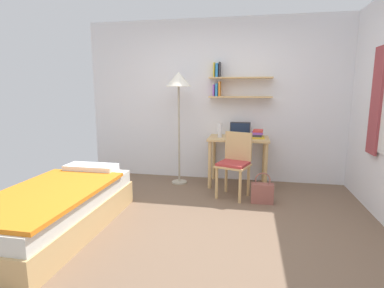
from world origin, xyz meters
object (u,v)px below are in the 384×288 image
Objects in this scene: desk at (238,147)px; standing_lamp at (179,86)px; laptop at (240,133)px; handbag at (262,193)px; desk_chair at (235,161)px; book_stack at (258,134)px; bed at (56,209)px; water_bottle at (220,130)px.

standing_lamp reaches higher than desk.
laptop is 0.78× the size of handbag.
desk is 1.02× the size of desk_chair.
handbag is at bearing -26.83° from standing_lamp.
laptop is 1.35× the size of book_stack.
handbag is at bearing -66.57° from laptop.
bed is 2.14× the size of desk.
laptop is (0.04, 0.59, 0.31)m from desk_chair.
handbag is (0.34, -0.79, -0.67)m from laptop.
bed is 2.94m from book_stack.
desk_chair is 0.67m from laptop.
bed is 2.54m from water_bottle.
desk is 4.29× the size of water_bottle.
bed is 6.04× the size of laptop.
book_stack is at bearing 3.68° from standing_lamp.
handbag is at bearing -46.87° from water_bottle.
book_stack is (0.28, 0.00, 0.21)m from desk.
desk_chair is at bearing -61.65° from water_bottle.
laptop is at bearing 166.96° from book_stack.
book_stack is at bearing -13.04° from laptop.
desk_chair is at bearing -26.44° from standing_lamp.
book_stack is at bearing 95.76° from handbag.
water_bottle is (1.53, 1.93, 0.63)m from bed.
standing_lamp is 0.94m from water_bottle.
desk is at bearing 4.51° from standing_lamp.
water_bottle reaches higher than handbag.
laptop is (0.01, 0.07, 0.21)m from desk.
book_stack is (1.21, 0.08, -0.73)m from standing_lamp.
standing_lamp is 1.42m from book_stack.
standing_lamp is 7.27× the size of book_stack.
desk_chair is 0.69m from book_stack.
handbag is (0.38, -0.20, -0.36)m from desk_chair.
laptop reaches higher than bed.
handbag is at bearing -63.73° from desk.
standing_lamp is at bearing -176.32° from book_stack.
book_stack is at bearing 43.26° from bed.
desk_chair is 3.73× the size of book_stack.
handbag is at bearing -84.24° from book_stack.
bed is 2.51m from handbag.
water_bottle is 0.57m from book_stack.
desk is 0.53m from desk_chair.
book_stack is 0.58× the size of handbag.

